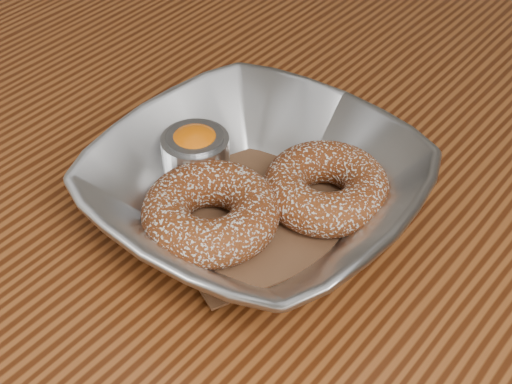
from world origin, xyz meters
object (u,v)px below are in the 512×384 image
Objects in this scene: serving_bowl at (256,192)px; ramekin at (196,154)px; donut_back at (326,187)px; donut_front at (211,212)px; table at (315,255)px.

serving_bowl is 0.06m from ramekin.
donut_back is 0.95× the size of donut_front.
serving_bowl is 2.35× the size of donut_front.
table is 0.17m from ramekin.
ramekin is at bearing 176.51° from serving_bowl.
ramekin reaches higher than donut_back.
table is at bearing 47.07° from ramekin.
serving_bowl is 0.04m from donut_front.
donut_back is (0.04, 0.04, -0.00)m from serving_bowl.
donut_back reaches higher than table.
table is 0.14m from donut_back.
table is 12.32× the size of donut_back.
serving_bowl is 4.43× the size of ramekin.
serving_bowl is (-0.01, -0.08, 0.13)m from table.
table is 0.15m from serving_bowl.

